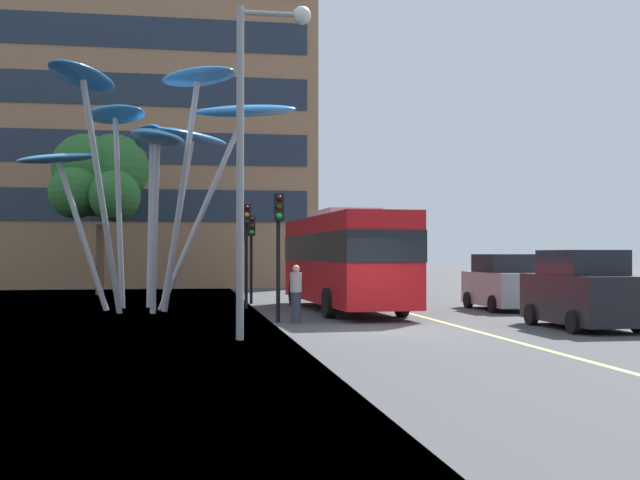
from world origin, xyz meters
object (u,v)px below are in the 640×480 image
(car_parked_near, at_px, (582,292))
(pedestrian, at_px, (296,294))
(car_parked_mid, at_px, (503,284))
(traffic_light_kerb_far, at_px, (246,233))
(traffic_light_opposite, at_px, (241,245))
(street_lamp, at_px, (257,126))
(traffic_light_kerb_near, at_px, (279,229))
(traffic_light_island_mid, at_px, (251,240))
(red_bus, at_px, (344,256))
(leaf_sculpture, at_px, (158,136))

(car_parked_near, height_order, pedestrian, car_parked_near)
(car_parked_mid, bearing_deg, traffic_light_kerb_far, 167.55)
(traffic_light_opposite, bearing_deg, street_lamp, -92.75)
(pedestrian, bearing_deg, street_lamp, -109.82)
(traffic_light_kerb_near, xyz_separation_m, traffic_light_opposite, (-0.13, 14.50, -0.31))
(traffic_light_kerb_near, bearing_deg, pedestrian, -31.57)
(traffic_light_island_mid, height_order, car_parked_mid, traffic_light_island_mid)
(traffic_light_kerb_far, height_order, street_lamp, street_lamp)
(traffic_light_kerb_near, relative_size, traffic_light_island_mid, 1.07)
(pedestrian, bearing_deg, traffic_light_island_mid, 93.56)
(red_bus, relative_size, traffic_light_island_mid, 2.96)
(car_parked_near, bearing_deg, traffic_light_kerb_far, 132.56)
(traffic_light_kerb_far, relative_size, traffic_light_opposite, 1.15)
(leaf_sculpture, distance_m, car_parked_near, 15.61)
(pedestrian, bearing_deg, traffic_light_kerb_far, 99.03)
(traffic_light_island_mid, distance_m, car_parked_near, 14.58)
(traffic_light_opposite, relative_size, pedestrian, 1.96)
(traffic_light_kerb_far, height_order, car_parked_near, traffic_light_kerb_far)
(leaf_sculpture, bearing_deg, traffic_light_island_mid, 40.37)
(traffic_light_opposite, height_order, pedestrian, traffic_light_opposite)
(leaf_sculpture, distance_m, traffic_light_kerb_near, 7.73)
(street_lamp, distance_m, pedestrian, 6.15)
(red_bus, height_order, car_parked_mid, red_bus)
(pedestrian, bearing_deg, traffic_light_opposite, 92.35)
(traffic_light_island_mid, height_order, car_parked_near, traffic_light_island_mid)
(traffic_light_kerb_far, distance_m, street_lamp, 10.71)
(red_bus, xyz_separation_m, traffic_light_opposite, (-2.95, 10.18, 0.48))
(traffic_light_kerb_near, xyz_separation_m, car_parked_mid, (8.60, 3.92, -1.80))
(traffic_light_island_mid, bearing_deg, pedestrian, -86.44)
(red_bus, relative_size, pedestrian, 6.16)
(traffic_light_island_mid, xyz_separation_m, traffic_light_opposite, (-0.04, 5.62, -0.14))
(red_bus, bearing_deg, car_parked_near, -56.02)
(traffic_light_kerb_far, bearing_deg, pedestrian, -80.97)
(traffic_light_kerb_near, bearing_deg, traffic_light_opposite, 90.50)
(pedestrian, bearing_deg, car_parked_near, -21.53)
(traffic_light_kerb_far, height_order, car_parked_mid, traffic_light_kerb_far)
(traffic_light_kerb_far, xyz_separation_m, car_parked_near, (8.41, -9.16, -1.77))
(leaf_sculpture, height_order, traffic_light_opposite, leaf_sculpture)
(red_bus, xyz_separation_m, traffic_light_kerb_near, (-2.82, -4.31, 0.80))
(car_parked_mid, bearing_deg, leaf_sculpture, 171.23)
(traffic_light_kerb_far, bearing_deg, traffic_light_opposite, 87.44)
(traffic_light_opposite, xyz_separation_m, car_parked_near, (8.02, -17.72, -1.43))
(leaf_sculpture, xyz_separation_m, traffic_light_opposite, (3.56, 8.68, -3.83))
(car_parked_mid, bearing_deg, traffic_light_kerb_near, -155.46)
(traffic_light_opposite, bearing_deg, red_bus, -73.86)
(traffic_light_island_mid, height_order, traffic_light_opposite, traffic_light_island_mid)
(traffic_light_kerb_near, distance_m, car_parked_mid, 9.62)
(traffic_light_island_mid, bearing_deg, traffic_light_opposite, 90.37)
(traffic_light_island_mid, bearing_deg, car_parked_near, -56.57)
(traffic_light_kerb_far, xyz_separation_m, traffic_light_island_mid, (0.42, 2.94, -0.20))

